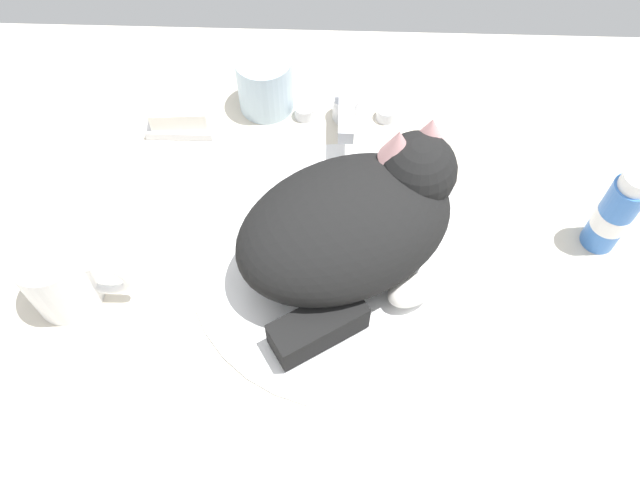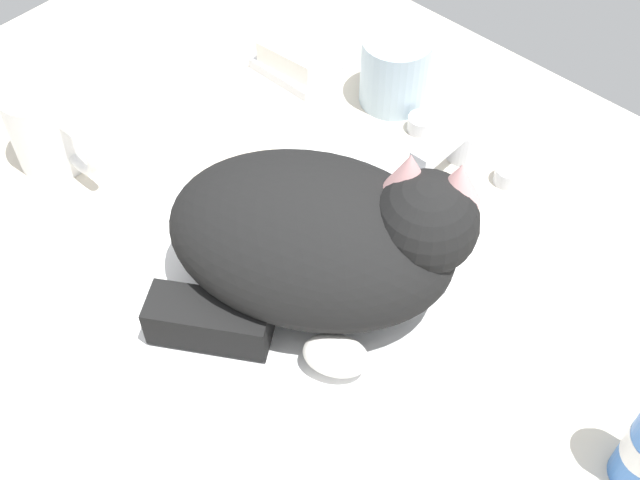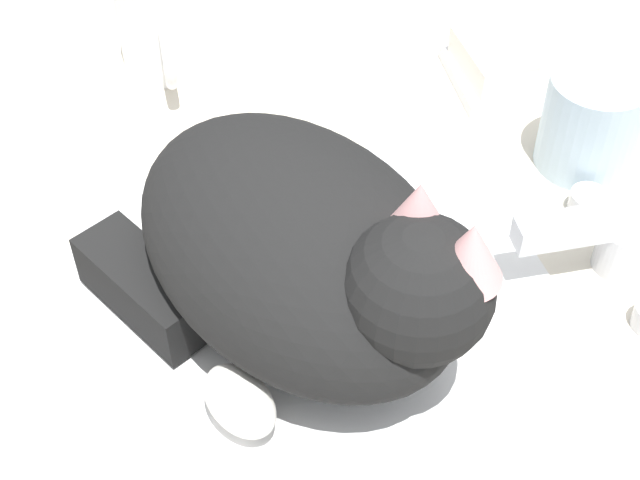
{
  "view_description": "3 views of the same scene",
  "coord_description": "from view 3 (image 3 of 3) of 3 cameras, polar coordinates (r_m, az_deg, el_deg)",
  "views": [
    {
      "loc": [
        -1.42,
        -38.4,
        64.05
      ],
      "look_at": [
        -2.73,
        0.35,
        3.83
      ],
      "focal_mm": 35.37,
      "sensor_mm": 36.0,
      "label": 1
    },
    {
      "loc": [
        29.93,
        -31.29,
        59.83
      ],
      "look_at": [
        -1.0,
        2.27,
        3.86
      ],
      "focal_mm": 45.18,
      "sensor_mm": 36.0,
      "label": 2
    },
    {
      "loc": [
        40.13,
        -7.05,
        50.71
      ],
      "look_at": [
        -2.55,
        2.04,
        4.62
      ],
      "focal_mm": 53.42,
      "sensor_mm": 36.0,
      "label": 3
    }
  ],
  "objects": [
    {
      "name": "rinse_cup",
      "position": [
        0.76,
        15.92,
        6.82
      ],
      "size": [
        7.54,
        7.54,
        8.04
      ],
      "color": "silver",
      "rests_on": "ground_plane"
    },
    {
      "name": "sink_basin",
      "position": [
        0.65,
        -1.3,
        -4.49
      ],
      "size": [
        36.05,
        36.05,
        0.66
      ],
      "primitive_type": "cylinder",
      "color": "white",
      "rests_on": "ground_plane"
    },
    {
      "name": "faucet",
      "position": [
        0.69,
        16.82,
        -0.22
      ],
      "size": [
        14.02,
        10.1,
        5.75
      ],
      "color": "silver",
      "rests_on": "ground_plane"
    },
    {
      "name": "coffee_mug",
      "position": [
        0.85,
        -9.45,
        12.77
      ],
      "size": [
        11.75,
        7.52,
        9.03
      ],
      "color": "white",
      "rests_on": "ground_plane"
    },
    {
      "name": "soap_bar",
      "position": [
        0.84,
        10.29,
        10.64
      ],
      "size": [
        7.88,
        5.53,
        2.6
      ],
      "primitive_type": "cube",
      "rotation": [
        0.0,
        0.0,
        0.08
      ],
      "color": "white",
      "rests_on": "soap_dish"
    },
    {
      "name": "soap_dish",
      "position": [
        0.85,
        10.12,
        9.61
      ],
      "size": [
        9.0,
        6.4,
        1.2
      ],
      "primitive_type": "cube",
      "color": "white",
      "rests_on": "ground_plane"
    },
    {
      "name": "ground_plane",
      "position": [
        0.66,
        -1.27,
        -5.49
      ],
      "size": [
        110.0,
        82.5,
        3.0
      ],
      "primitive_type": "cube",
      "color": "beige"
    },
    {
      "name": "cat",
      "position": [
        0.59,
        -0.75,
        -0.94
      ],
      "size": [
        29.8,
        27.55,
        15.49
      ],
      "color": "black",
      "rests_on": "sink_basin"
    }
  ]
}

